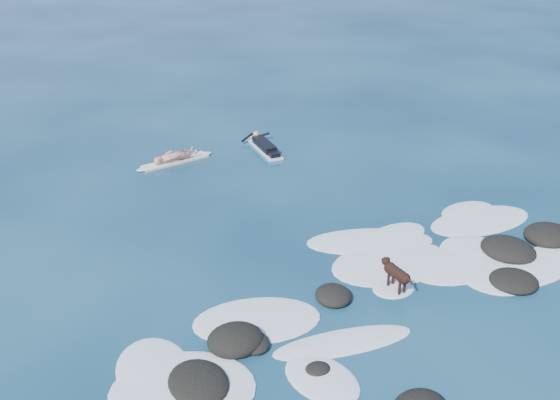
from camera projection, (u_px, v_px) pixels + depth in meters
ground at (359, 297)px, 15.23m from camera, size 160.00×160.00×0.00m
reef_rocks at (407, 317)px, 14.32m from camera, size 13.88×5.34×0.54m
breaking_foam at (385, 280)px, 15.86m from camera, size 13.75×6.66×0.12m
standing_surfer_rig at (174, 145)px, 22.47m from camera, size 3.02×0.95×1.72m
paddling_surfer_rig at (264, 146)px, 23.83m from camera, size 1.22×2.71×0.47m
dog at (396, 272)px, 15.28m from camera, size 0.37×1.20×0.76m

